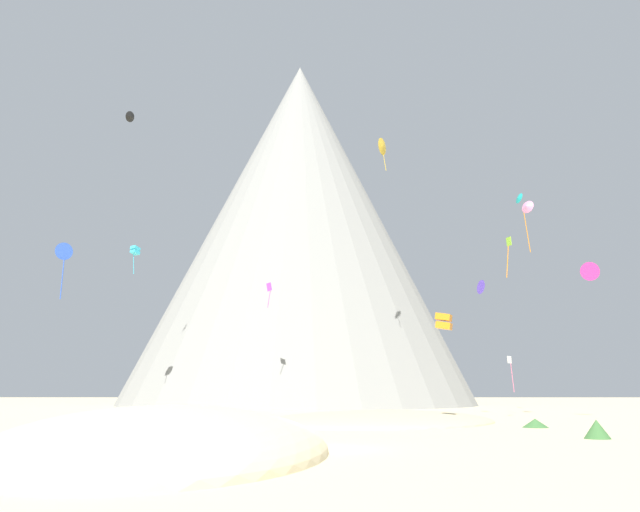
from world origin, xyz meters
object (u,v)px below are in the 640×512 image
bush_mid_center (535,423)px  kite_violet_mid (269,290)px  bush_low_patch (597,429)px  kite_gold_high (383,147)px  kite_pink_mid (527,207)px  kite_cyan_mid (135,251)px  kite_black_high (131,117)px  kite_indigo_mid (482,287)px  kite_teal_high (518,198)px  kite_lime_mid (508,248)px  rock_massif (300,233)px  bush_near_left (163,430)px  kite_magenta_mid (590,271)px  kite_blue_low (64,252)px  kite_white_low (511,367)px  kite_orange_low (444,321)px

bush_mid_center → kite_violet_mid: bearing=123.5°
bush_mid_center → bush_low_patch: bearing=-89.7°
kite_violet_mid → kite_gold_high: (15.73, 0.69, 20.58)m
kite_pink_mid → kite_cyan_mid: size_ratio=1.50×
kite_black_high → bush_mid_center: bearing=-95.3°
bush_low_patch → kite_violet_mid: bearing=116.8°
kite_indigo_mid → kite_black_high: kite_black_high is taller
kite_teal_high → kite_pink_mid: kite_teal_high is taller
kite_lime_mid → kite_gold_high: (-9.77, 24.53, 20.20)m
rock_massif → kite_indigo_mid: size_ratio=49.82×
bush_near_left → kite_gold_high: bearing=69.4°
rock_massif → kite_cyan_mid: rock_massif is taller
bush_mid_center → kite_violet_mid: 45.14m
bush_low_patch → kite_magenta_mid: (11.42, 26.52, 14.16)m
kite_violet_mid → kite_black_high: kite_black_high is taller
bush_low_patch → kite_violet_mid: size_ratio=0.44×
bush_mid_center → kite_magenta_mid: bearing=53.3°
bush_near_left → kite_pink_mid: bearing=42.7°
bush_low_patch → kite_blue_low: (-36.92, 11.84, 13.10)m
kite_indigo_mid → kite_white_low: bearing=-63.8°
kite_indigo_mid → kite_magenta_mid: bearing=-158.8°
kite_lime_mid → kite_blue_low: size_ratio=0.87×
bush_near_left → kite_indigo_mid: 48.13m
kite_lime_mid → kite_black_high: bearing=94.5°
kite_pink_mid → kite_blue_low: (-43.27, -17.69, -8.74)m
kite_magenta_mid → kite_white_low: bearing=-37.7°
kite_magenta_mid → kite_black_high: bearing=17.4°
kite_pink_mid → kite_indigo_mid: (-3.63, 7.24, -7.72)m
bush_near_left → kite_indigo_mid: bearing=52.5°
kite_teal_high → kite_gold_high: 19.94m
bush_low_patch → kite_pink_mid: (6.35, 29.53, 21.85)m
kite_lime_mid → kite_orange_low: bearing=168.7°
bush_low_patch → kite_pink_mid: size_ratio=0.26×
kite_lime_mid → kite_magenta_mid: kite_lime_mid is taller
kite_lime_mid → rock_massif: bearing=49.3°
bush_mid_center → kite_gold_high: bearing=102.0°
kite_lime_mid → kite_indigo_mid: 14.25m
bush_low_patch → kite_gold_high: kite_gold_high is taller
kite_magenta_mid → kite_teal_high: bearing=-52.4°
kite_gold_high → kite_pink_mid: 26.58m
kite_black_high → kite_teal_high: bearing=-56.1°
kite_magenta_mid → bush_mid_center: bearing=87.2°
rock_massif → kite_magenta_mid: rock_massif is taller
kite_teal_high → kite_magenta_mid: (1.17, -18.34, -13.42)m
kite_pink_mid → kite_lime_mid: bearing=-72.0°
kite_teal_high → kite_gold_high: size_ratio=0.34×
kite_lime_mid → kite_orange_low: (-8.39, -10.03, -8.17)m
bush_near_left → kite_gold_high: (17.59, 46.83, 36.03)m
kite_cyan_mid → kite_lime_mid: bearing=4.4°
bush_low_patch → kite_pink_mid: 37.28m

